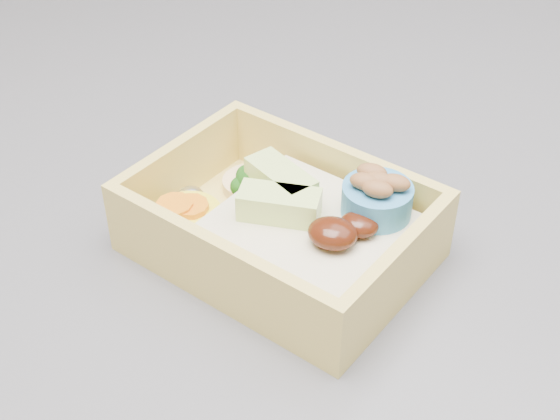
% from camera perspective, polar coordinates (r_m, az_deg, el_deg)
% --- Properties ---
extents(bento_box, '(0.20, 0.17, 0.06)m').
position_cam_1_polar(bento_box, '(0.48, 0.65, -1.21)').
color(bento_box, '#DBC05A').
rests_on(bento_box, island).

